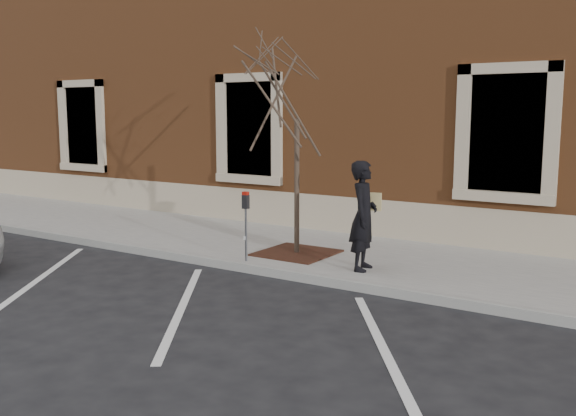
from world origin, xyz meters
The scene contains 9 objects.
ground centered at (0.00, 0.00, 0.00)m, with size 120.00×120.00×0.00m, color #28282B.
sidewalk_near centered at (0.00, 1.75, 0.07)m, with size 40.00×3.50×0.15m, color #B3AEA8.
curb_near centered at (0.00, -0.05, 0.07)m, with size 40.00×0.12×0.15m, color #9E9E99.
parking_stripes centered at (0.00, -2.20, 0.00)m, with size 28.00×4.40×0.01m, color silver, non-canonical shape.
building_civic centered at (0.00, 7.74, 4.00)m, with size 40.00×8.62×8.00m.
man centered at (1.45, 0.70, 1.07)m, with size 0.67×0.44×1.85m, color black.
parking_meter centered at (-0.58, 0.12, 1.02)m, with size 0.11×0.09×1.25m.
tree_grate centered at (-0.15, 1.13, 0.17)m, with size 1.32×1.32×0.03m, color #3A1912.
sapling centered at (-0.15, 1.13, 3.36)m, with size 2.76×2.76×4.59m.
Camera 1 is at (6.20, -8.85, 2.80)m, focal length 40.00 mm.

